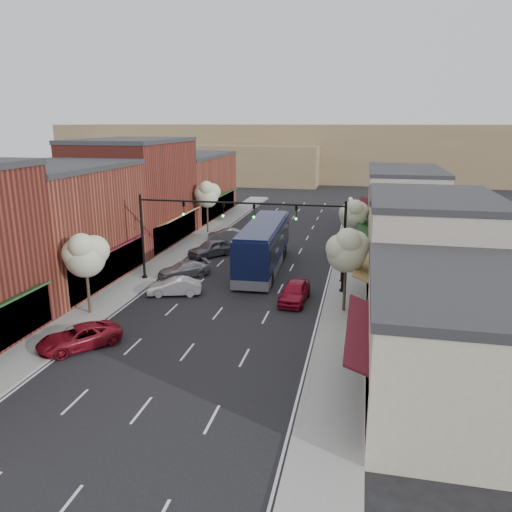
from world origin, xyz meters
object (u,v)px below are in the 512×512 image
Objects in this scene: tree_right_far at (354,214)px; parked_car_e at (226,235)px; tree_left_far at (207,194)px; parked_car_c at (184,269)px; signal_mast_right at (312,232)px; signal_mast_left at (170,225)px; tree_right_near at (347,249)px; parked_car_a at (79,337)px; parked_car_b at (175,287)px; parked_car_d at (212,248)px; lamp_post_near at (343,247)px; coach_bus at (263,245)px; red_hatchback at (295,292)px; lamp_post_far at (350,210)px; tree_left_near at (85,254)px.

tree_right_far is 14.21m from parked_car_e.
tree_left_far is 17.28m from parked_car_c.
signal_mast_right and signal_mast_left have the same top height.
parked_car_a is at bearing -149.13° from tree_right_near.
tree_right_near reaches higher than parked_car_b.
tree_right_near is at bearing -5.47° from parked_car_d.
lamp_post_near reaches higher than parked_car_e.
tree_left_far is 22.33m from lamp_post_near.
parked_car_d is (3.45, -9.72, -3.79)m from tree_left_far.
lamp_post_near reaches higher than coach_bus.
red_hatchback is (13.00, -20.57, -3.84)m from tree_left_far.
parked_car_b is at bearing -129.87° from tree_right_far.
red_hatchback reaches higher than parked_car_c.
parked_car_b is 17.85m from parked_car_e.
parked_car_b is (-12.55, -15.02, -3.34)m from tree_right_far.
red_hatchback is (-0.87, -2.63, -3.86)m from signal_mast_right.
red_hatchback is at bearing 77.11° from parked_car_b.
parked_car_e is at bearing 123.07° from red_hatchback.
parked_car_b is 4.59m from parked_car_c.
parked_car_b is at bearing -162.61° from signal_mast_right.
parked_car_a is at bearing -42.11° from parked_car_c.
parked_car_c is at bearing 157.87° from tree_right_near.
parked_car_c is (3.13, -16.52, -3.97)m from tree_left_far.
signal_mast_left is 5.22m from parked_car_b.
tree_right_near is 1.36× the size of parked_car_c.
red_hatchback reaches higher than parked_car_e.
parked_car_d is at bearing 141.71° from signal_mast_right.
lamp_post_far is (-0.55, 24.06, -1.45)m from tree_right_near.
tree_right_near is 1.10× the size of tree_right_far.
tree_right_far is (13.97, 11.95, -0.63)m from signal_mast_left.
signal_mast_left is at bearing 163.81° from tree_right_near.
tree_right_far is at bearing 90.20° from parked_car_c.
tree_left_far reaches higher than parked_car_e.
tree_left_far is (-16.60, 22.00, 0.15)m from tree_right_near.
coach_bus is at bearing 129.23° from tree_right_near.
signal_mast_left reaches higher than parked_car_c.
tree_left_near is at bearing -129.69° from tree_right_far.
parked_car_d is (0.82, 8.23, -3.81)m from signal_mast_left.
coach_bus is (9.17, -12.90, -2.48)m from tree_left_far.
parked_car_c is at bearing -142.02° from tree_right_far.
parked_car_b is at bearing -124.57° from coach_bus.
parked_car_b is 0.98× the size of parked_car_e.
parked_car_a is at bearing -132.55° from lamp_post_near.
signal_mast_right is at bearing -102.85° from tree_right_far.
signal_mast_left is at bearing -56.89° from parked_car_c.
signal_mast_left is at bearing -144.71° from coach_bus.
lamp_post_far is at bearing 96.51° from parked_car_e.
tree_left_near is 16.13m from coach_bus.
lamp_post_far reaches higher than red_hatchback.
red_hatchback is at bearing 22.66° from tree_left_near.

